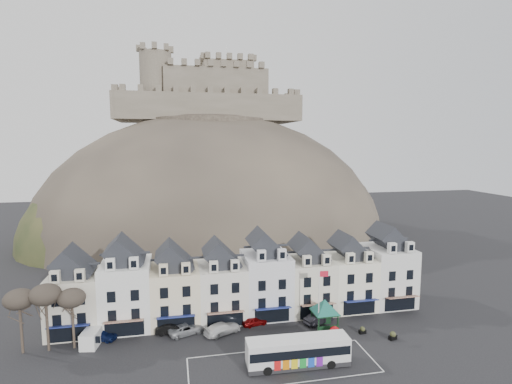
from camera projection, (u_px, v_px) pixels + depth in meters
ground at (269, 373)px, 45.40m from camera, size 300.00×300.00×0.00m
coach_bay_markings at (283, 365)px, 47.02m from camera, size 22.00×7.50×0.01m
townhouse_terrace at (245, 281)px, 60.29m from camera, size 54.40×9.35×11.80m
castle_hill at (216, 235)px, 112.63m from camera, size 100.00×76.00×68.00m
castle at (209, 93)px, 114.31m from camera, size 50.20×22.20×22.00m
tree_left_far at (19, 300)px, 48.88m from camera, size 3.61×3.61×8.24m
tree_left_mid at (45, 295)px, 49.45m from camera, size 3.78×3.78×8.64m
tree_left_near at (72, 299)px, 50.14m from camera, size 3.43×3.43×7.84m
bus at (298, 350)px, 46.65m from camera, size 12.20×3.22×3.42m
bus_shelter at (325, 306)px, 55.65m from camera, size 6.86×6.86×4.35m
red_buoy at (335, 333)px, 53.09m from camera, size 1.43×1.43×1.75m
flagpole at (320, 297)px, 54.23m from camera, size 1.32×0.18×9.09m
white_van at (93, 336)px, 51.98m from camera, size 2.69×4.77×2.06m
planter_west at (362, 330)px, 54.72m from camera, size 1.02×0.68×0.97m
planter_east at (393, 336)px, 53.01m from camera, size 1.24×0.88×1.12m
car_navy at (101, 335)px, 52.92m from camera, size 4.56×3.30×1.44m
car_black at (172, 329)px, 54.66m from camera, size 4.49×1.86×1.44m
car_silver at (186, 329)px, 54.58m from camera, size 5.36×3.86×1.38m
car_white at (222, 328)px, 54.64m from camera, size 5.70×4.15×1.53m
car_maroon at (254, 321)px, 57.15m from camera, size 3.87×2.22×1.24m
car_charcoal at (318, 319)px, 57.70m from camera, size 4.81×3.14×1.50m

